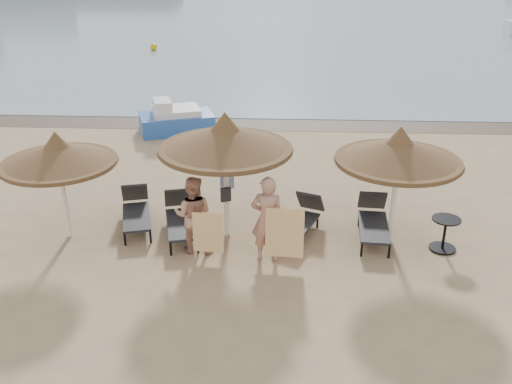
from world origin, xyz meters
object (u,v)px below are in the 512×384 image
lounger_far_left (136,210)px  lounger_near_right (301,218)px  palapa_right (399,151)px  person_right (268,213)px  lounger_near_left (181,216)px  side_table (444,235)px  lounger_far_right (373,219)px  palapa_left (58,154)px  person_left (193,209)px  pedal_boat (176,120)px  palapa_center (225,139)px

lounger_far_left → lounger_near_right: lounger_far_left is taller
palapa_right → person_right: bearing=-161.2°
lounger_near_left → person_right: (1.99, -1.11, 0.70)m
palapa_right → side_table: bearing=-16.0°
lounger_near_left → lounger_far_right: lounger_near_left is taller
palapa_right → palapa_left: bearing=-178.8°
palapa_left → person_right: 4.60m
palapa_left → lounger_far_right: bearing=3.6°
lounger_far_right → person_left: bearing=-162.4°
pedal_boat → person_right: bearing=-86.3°
person_left → lounger_far_left: bearing=-32.8°
palapa_left → person_left: palapa_left is taller
palapa_left → pedal_boat: 7.83m
palapa_left → person_right: palapa_left is taller
side_table → lounger_near_right: bearing=168.8°
side_table → person_left: size_ratio=0.37×
pedal_boat → palapa_right: bearing=-69.3°
palapa_center → lounger_near_right: 2.53m
palapa_center → pedal_boat: (-2.48, 7.35, -1.85)m
lounger_near_left → side_table: bearing=-18.7°
lounger_far_left → lounger_near_left: bearing=-31.4°
lounger_far_left → pedal_boat: pedal_boat is taller
lounger_near_right → lounger_far_right: bearing=22.2°
lounger_far_left → lounger_far_right: size_ratio=0.99×
palapa_right → person_left: palapa_right is taller
lounger_near_left → person_right: bearing=-42.8°
side_table → person_left: 5.36m
palapa_right → pedal_boat: size_ratio=0.96×
lounger_far_left → person_left: bearing=-52.0°
lounger_far_left → pedal_boat: (-0.32, 6.93, 0.06)m
palapa_right → pedal_boat: bearing=129.2°
palapa_center → lounger_near_left: palapa_center is taller
palapa_right → lounger_far_left: bearing=174.7°
lounger_far_left → lounger_near_left: (1.10, -0.32, 0.02)m
lounger_far_left → side_table: 6.89m
person_right → person_left: bearing=-5.0°
lounger_near_left → palapa_center: bearing=-18.9°
lounger_near_right → side_table: size_ratio=2.56×
palapa_center → person_right: (0.93, -1.02, -1.19)m
lounger_far_right → person_left: size_ratio=0.98×
palapa_center → lounger_near_right: size_ratio=1.54×
palapa_center → person_right: bearing=-47.6°
lounger_near_left → side_table: lounger_near_left is taller
side_table → palapa_right: bearing=164.0°
lounger_far_right → person_right: size_ratio=0.90×
lounger_near_right → person_left: bearing=-135.8°
lounger_far_left → lounger_near_left: 1.14m
palapa_left → palapa_right: size_ratio=0.93×
person_left → pedal_boat: (-1.85, 8.09, -0.56)m
palapa_center → lounger_far_right: bearing=3.1°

